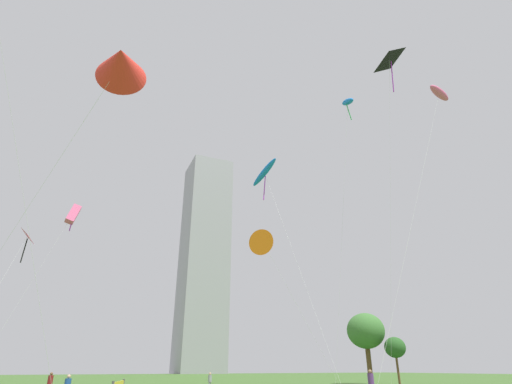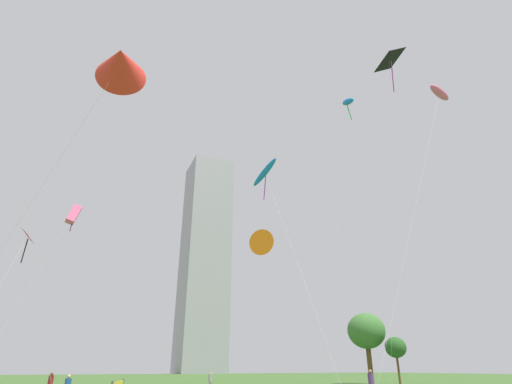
{
  "view_description": "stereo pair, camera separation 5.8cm",
  "coord_description": "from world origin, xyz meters",
  "px_view_note": "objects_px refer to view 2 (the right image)",
  "views": [
    {
      "loc": [
        -11.7,
        -16.25,
        1.94
      ],
      "look_at": [
        0.18,
        6.51,
        13.38
      ],
      "focal_mm": 27.77,
      "sensor_mm": 36.0,
      "label": 1
    },
    {
      "loc": [
        -11.65,
        -16.28,
        1.94
      ],
      "look_at": [
        0.18,
        6.51,
        13.38
      ],
      "focal_mm": 27.77,
      "sensor_mm": 36.0,
      "label": 2
    }
  ],
  "objects_px": {
    "kite_flying_3": "(121,64)",
    "kite_flying_4": "(265,173)",
    "person_standing_1": "(210,380)",
    "kite_flying_1": "(265,244)",
    "park_tree_1": "(396,348)",
    "person_standing_3": "(371,382)",
    "distant_highrise_0": "(205,259)",
    "park_tree_2": "(366,331)",
    "kite_flying_6": "(27,239)",
    "person_standing_2": "(50,382)",
    "kite_flying_0": "(439,93)",
    "kite_flying_7": "(390,62)",
    "kite_flying_5": "(348,102)",
    "kite_flying_8": "(74,215)"
  },
  "relations": [
    {
      "from": "kite_flying_0",
      "to": "kite_flying_3",
      "type": "relative_size",
      "value": 1.26
    },
    {
      "from": "kite_flying_4",
      "to": "distant_highrise_0",
      "type": "bearing_deg",
      "value": 73.08
    },
    {
      "from": "park_tree_2",
      "to": "distant_highrise_0",
      "type": "bearing_deg",
      "value": 81.44
    },
    {
      "from": "kite_flying_4",
      "to": "person_standing_2",
      "type": "bearing_deg",
      "value": 178.53
    },
    {
      "from": "distant_highrise_0",
      "to": "kite_flying_4",
      "type": "bearing_deg",
      "value": -102.51
    },
    {
      "from": "distant_highrise_0",
      "to": "kite_flying_8",
      "type": "bearing_deg",
      "value": -112.52
    },
    {
      "from": "kite_flying_0",
      "to": "kite_flying_5",
      "type": "relative_size",
      "value": 0.79
    },
    {
      "from": "person_standing_3",
      "to": "kite_flying_8",
      "type": "xyz_separation_m",
      "value": [
        -20.0,
        23.53,
        16.74
      ]
    },
    {
      "from": "person_standing_1",
      "to": "person_standing_3",
      "type": "distance_m",
      "value": 16.19
    },
    {
      "from": "kite_flying_1",
      "to": "park_tree_1",
      "type": "height_order",
      "value": "kite_flying_1"
    },
    {
      "from": "kite_flying_1",
      "to": "distant_highrise_0",
      "type": "xyz_separation_m",
      "value": [
        35.45,
        117.48,
        29.04
      ]
    },
    {
      "from": "kite_flying_1",
      "to": "park_tree_2",
      "type": "distance_m",
      "value": 21.08
    },
    {
      "from": "person_standing_3",
      "to": "kite_flying_0",
      "type": "relative_size",
      "value": 0.08
    },
    {
      "from": "kite_flying_0",
      "to": "kite_flying_3",
      "type": "xyz_separation_m",
      "value": [
        -25.64,
        1.84,
        -5.94
      ]
    },
    {
      "from": "park_tree_1",
      "to": "kite_flying_4",
      "type": "bearing_deg",
      "value": -169.63
    },
    {
      "from": "person_standing_3",
      "to": "distant_highrise_0",
      "type": "distance_m",
      "value": 143.09
    },
    {
      "from": "person_standing_2",
      "to": "distant_highrise_0",
      "type": "distance_m",
      "value": 137.4
    },
    {
      "from": "kite_flying_0",
      "to": "kite_flying_6",
      "type": "distance_m",
      "value": 39.91
    },
    {
      "from": "park_tree_1",
      "to": "park_tree_2",
      "type": "bearing_deg",
      "value": 115.6
    },
    {
      "from": "kite_flying_1",
      "to": "person_standing_2",
      "type": "bearing_deg",
      "value": -176.67
    },
    {
      "from": "person_standing_2",
      "to": "park_tree_1",
      "type": "relative_size",
      "value": 0.29
    },
    {
      "from": "person_standing_3",
      "to": "kite_flying_3",
      "type": "xyz_separation_m",
      "value": [
        -19.7,
        -3.97,
        16.72
      ]
    },
    {
      "from": "kite_flying_3",
      "to": "park_tree_1",
      "type": "height_order",
      "value": "kite_flying_3"
    },
    {
      "from": "kite_flying_6",
      "to": "park_tree_2",
      "type": "relative_size",
      "value": 1.59
    },
    {
      "from": "kite_flying_3",
      "to": "kite_flying_8",
      "type": "height_order",
      "value": "kite_flying_3"
    },
    {
      "from": "kite_flying_5",
      "to": "kite_flying_7",
      "type": "height_order",
      "value": "kite_flying_7"
    },
    {
      "from": "kite_flying_4",
      "to": "park_tree_1",
      "type": "relative_size",
      "value": 4.29
    },
    {
      "from": "person_standing_1",
      "to": "kite_flying_1",
      "type": "relative_size",
      "value": 0.1
    },
    {
      "from": "kite_flying_3",
      "to": "kite_flying_0",
      "type": "bearing_deg",
      "value": -4.1
    },
    {
      "from": "kite_flying_7",
      "to": "kite_flying_8",
      "type": "relative_size",
      "value": 1.72
    },
    {
      "from": "person_standing_2",
      "to": "kite_flying_4",
      "type": "height_order",
      "value": "kite_flying_4"
    },
    {
      "from": "distant_highrise_0",
      "to": "person_standing_1",
      "type": "bearing_deg",
      "value": -104.94
    },
    {
      "from": "person_standing_1",
      "to": "kite_flying_8",
      "type": "height_order",
      "value": "kite_flying_8"
    },
    {
      "from": "kite_flying_0",
      "to": "kite_flying_7",
      "type": "distance_m",
      "value": 9.48
    },
    {
      "from": "person_standing_1",
      "to": "park_tree_1",
      "type": "bearing_deg",
      "value": -39.24
    },
    {
      "from": "kite_flying_0",
      "to": "park_tree_1",
      "type": "distance_m",
      "value": 32.84
    },
    {
      "from": "park_tree_1",
      "to": "person_standing_3",
      "type": "bearing_deg",
      "value": -139.83
    },
    {
      "from": "kite_flying_6",
      "to": "kite_flying_8",
      "type": "bearing_deg",
      "value": 52.46
    },
    {
      "from": "kite_flying_8",
      "to": "kite_flying_3",
      "type": "bearing_deg",
      "value": -89.38
    },
    {
      "from": "kite_flying_4",
      "to": "person_standing_3",
      "type": "bearing_deg",
      "value": -85.09
    },
    {
      "from": "kite_flying_3",
      "to": "kite_flying_5",
      "type": "distance_m",
      "value": 29.44
    },
    {
      "from": "kite_flying_3",
      "to": "kite_flying_4",
      "type": "xyz_separation_m",
      "value": [
        18.59,
        16.89,
        4.96
      ]
    },
    {
      "from": "kite_flying_7",
      "to": "kite_flying_6",
      "type": "bearing_deg",
      "value": 147.3
    },
    {
      "from": "kite_flying_0",
      "to": "kite_flying_8",
      "type": "height_order",
      "value": "kite_flying_0"
    },
    {
      "from": "person_standing_2",
      "to": "person_standing_3",
      "type": "height_order",
      "value": "person_standing_3"
    },
    {
      "from": "park_tree_2",
      "to": "kite_flying_6",
      "type": "bearing_deg",
      "value": -178.3
    },
    {
      "from": "person_standing_1",
      "to": "kite_flying_4",
      "type": "distance_m",
      "value": 22.47
    },
    {
      "from": "kite_flying_3",
      "to": "kite_flying_6",
      "type": "bearing_deg",
      "value": 99.75
    },
    {
      "from": "kite_flying_4",
      "to": "person_standing_1",
      "type": "bearing_deg",
      "value": 156.22
    },
    {
      "from": "kite_flying_6",
      "to": "kite_flying_1",
      "type": "bearing_deg",
      "value": -10.5
    }
  ]
}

